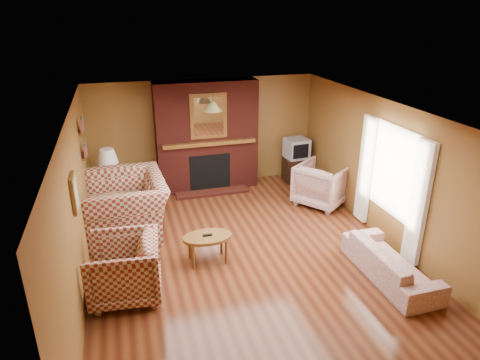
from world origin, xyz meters
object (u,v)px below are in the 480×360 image
object	(u,v)px
floral_sofa	(391,263)
side_table	(112,195)
coffee_table	(208,239)
table_lamp	(108,164)
fireplace	(207,137)
plaid_loveseat	(126,206)
tv_stand	(295,169)
plaid_armchair	(124,268)
floral_armchair	(322,184)
crt_tv	(297,148)

from	to	relation	value
floral_sofa	side_table	size ratio (longest dim) A/B	2.97
coffee_table	side_table	distance (m)	2.85
table_lamp	fireplace	bearing A→B (deg)	14.29
plaid_loveseat	tv_stand	size ratio (longest dim) A/B	2.78
fireplace	plaid_armchair	world-z (taller)	fireplace
plaid_loveseat	floral_sofa	xyz separation A→B (m)	(3.75, -2.57, -0.27)
floral_armchair	tv_stand	size ratio (longest dim) A/B	1.66
crt_tv	plaid_armchair	bearing A→B (deg)	-140.11
table_lamp	crt_tv	xyz separation A→B (m)	(4.15, 0.34, -0.16)
plaid_armchair	floral_armchair	world-z (taller)	plaid_armchair
plaid_loveseat	table_lamp	bearing A→B (deg)	-170.05
table_lamp	floral_armchair	bearing A→B (deg)	-13.22
fireplace	plaid_loveseat	xyz separation A→B (m)	(-1.85, -1.62, -0.66)
plaid_armchair	crt_tv	size ratio (longest dim) A/B	1.84
coffee_table	crt_tv	size ratio (longest dim) A/B	1.49
fireplace	plaid_loveseat	distance (m)	2.55
plaid_loveseat	tv_stand	distance (m)	4.16
fireplace	plaid_loveseat	size ratio (longest dim) A/B	1.50
floral_armchair	side_table	xyz separation A→B (m)	(-4.16, 0.98, -0.14)
table_lamp	plaid_armchair	bearing A→B (deg)	-87.14
fireplace	side_table	size ratio (longest dim) A/B	4.08
crt_tv	tv_stand	bearing A→B (deg)	90.00
fireplace	plaid_armchair	bearing A→B (deg)	-118.89
fireplace	crt_tv	xyz separation A→B (m)	(2.05, -0.19, -0.38)
side_table	table_lamp	world-z (taller)	table_lamp
plaid_armchair	floral_sofa	size ratio (longest dim) A/B	0.56
side_table	table_lamp	distance (m)	0.67
plaid_loveseat	floral_sofa	size ratio (longest dim) A/B	0.92
side_table	tv_stand	size ratio (longest dim) A/B	1.02
side_table	tv_stand	world-z (taller)	side_table
plaid_loveseat	plaid_armchair	bearing A→B (deg)	-6.01
floral_armchair	fireplace	bearing A→B (deg)	17.10
plaid_armchair	plaid_loveseat	bearing A→B (deg)	-177.59
plaid_armchair	tv_stand	world-z (taller)	plaid_armchair
floral_sofa	tv_stand	size ratio (longest dim) A/B	3.03
fireplace	plaid_armchair	size ratio (longest dim) A/B	2.45
floral_armchair	side_table	world-z (taller)	floral_armchair
floral_sofa	table_lamp	size ratio (longest dim) A/B	2.58
tv_stand	crt_tv	world-z (taller)	crt_tv
fireplace	coffee_table	world-z (taller)	fireplace
fireplace	side_table	bearing A→B (deg)	-165.71
plaid_armchair	fireplace	bearing A→B (deg)	156.51
coffee_table	table_lamp	distance (m)	2.91
floral_armchair	side_table	size ratio (longest dim) A/B	1.62
fireplace	floral_armchair	size ratio (longest dim) A/B	2.52
side_table	plaid_loveseat	bearing A→B (deg)	-77.03
plaid_loveseat	floral_armchair	xyz separation A→B (m)	(3.91, 0.11, -0.09)
floral_sofa	crt_tv	size ratio (longest dim) A/B	3.28
crt_tv	floral_sofa	bearing A→B (deg)	-92.15
floral_sofa	floral_armchair	bearing A→B (deg)	-3.91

